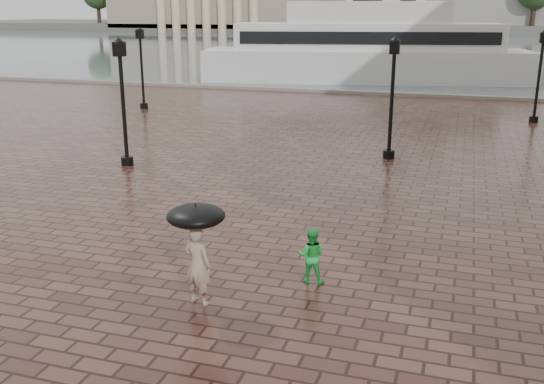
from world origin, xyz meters
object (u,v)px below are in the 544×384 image
Objects in this scene: street_lamps at (300,83)px; child_pedestrian at (311,256)px; ferry_near at (366,49)px; adult_pedestrian at (198,265)px.

street_lamps is 18.12× the size of child_pedestrian.
ferry_near is (-5.02, 37.43, 1.90)m from child_pedestrian.
child_pedestrian is 0.05× the size of ferry_near.
child_pedestrian is (4.36, -15.13, -1.73)m from street_lamps.
street_lamps is 0.83× the size of ferry_near.
street_lamps is 13.56× the size of adult_pedestrian.
street_lamps is at bearing -69.16° from adult_pedestrian.
ferry_near is at bearing 91.68° from street_lamps.
ferry_near reaches higher than child_pedestrian.
street_lamps is 15.84m from child_pedestrian.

